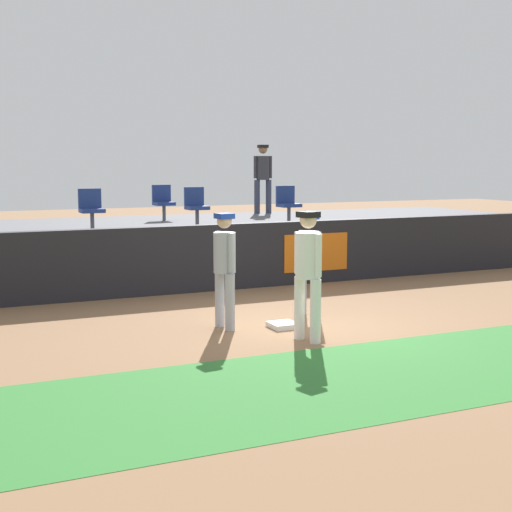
{
  "coord_description": "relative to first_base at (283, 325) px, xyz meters",
  "views": [
    {
      "loc": [
        -5.21,
        -9.89,
        2.54
      ],
      "look_at": [
        -0.29,
        0.89,
        1.0
      ],
      "focal_mm": 50.82,
      "sensor_mm": 36.0,
      "label": 1
    }
  ],
  "objects": [
    {
      "name": "ground_plane",
      "position": [
        0.29,
        0.11,
        -0.04
      ],
      "size": [
        60.0,
        60.0,
        0.0
      ],
      "primitive_type": "plane",
      "color": "#846042"
    },
    {
      "name": "grass_foreground_strip",
      "position": [
        0.29,
        -2.73,
        -0.04
      ],
      "size": [
        18.0,
        2.8,
        0.01
      ],
      "primitive_type": "cube",
      "color": "#2D722D",
      "rests_on": "ground_plane"
    },
    {
      "name": "first_base",
      "position": [
        0.0,
        0.0,
        0.0
      ],
      "size": [
        0.4,
        0.4,
        0.08
      ],
      "primitive_type": "cube",
      "color": "white",
      "rests_on": "ground_plane"
    },
    {
      "name": "player_fielder_home",
      "position": [
        -0.06,
        -0.89,
        1.03
      ],
      "size": [
        0.43,
        0.6,
        1.85
      ],
      "rotation": [
        0.0,
        0.0,
        -1.32
      ],
      "color": "white",
      "rests_on": "ground_plane"
    },
    {
      "name": "player_runner_visitor",
      "position": [
        -0.84,
        0.31,
        0.99
      ],
      "size": [
        0.38,
        0.49,
        1.78
      ],
      "rotation": [
        0.0,
        0.0,
        -1.44
      ],
      "color": "#9EA3AD",
      "rests_on": "ground_plane"
    },
    {
      "name": "player_coach_visitor",
      "position": [
        0.8,
        0.62,
        0.94
      ],
      "size": [
        0.41,
        0.45,
        1.69
      ],
      "rotation": [
        0.0,
        0.0,
        -1.22
      ],
      "color": "#9EA3AD",
      "rests_on": "ground_plane"
    },
    {
      "name": "field_wall",
      "position": [
        0.3,
        3.53,
        0.62
      ],
      "size": [
        18.0,
        0.26,
        1.32
      ],
      "color": "black",
      "rests_on": "ground_plane"
    },
    {
      "name": "bleacher_platform",
      "position": [
        0.29,
        6.1,
        0.54
      ],
      "size": [
        18.0,
        4.8,
        1.17
      ],
      "primitive_type": "cube",
      "color": "#59595E",
      "rests_on": "ground_plane"
    },
    {
      "name": "seat_front_right",
      "position": [
        2.61,
        4.98,
        1.6
      ],
      "size": [
        0.46,
        0.44,
        0.84
      ],
      "color": "#4C4C51",
      "rests_on": "bleacher_platform"
    },
    {
      "name": "seat_front_center",
      "position": [
        0.39,
        4.97,
        1.6
      ],
      "size": [
        0.44,
        0.44,
        0.84
      ],
      "color": "#4C4C51",
      "rests_on": "bleacher_platform"
    },
    {
      "name": "seat_back_center",
      "position": [
        0.21,
        6.78,
        1.6
      ],
      "size": [
        0.45,
        0.44,
        0.84
      ],
      "color": "#4C4C51",
      "rests_on": "bleacher_platform"
    },
    {
      "name": "seat_front_left",
      "position": [
        -1.87,
        4.98,
        1.6
      ],
      "size": [
        0.46,
        0.44,
        0.84
      ],
      "color": "#4C4C51",
      "rests_on": "bleacher_platform"
    },
    {
      "name": "spectator_hooded",
      "position": [
        3.39,
        7.98,
        2.19
      ],
      "size": [
        0.51,
        0.39,
        1.84
      ],
      "rotation": [
        0.0,
        0.0,
        3.01
      ],
      "color": "#33384C",
      "rests_on": "bleacher_platform"
    }
  ]
}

